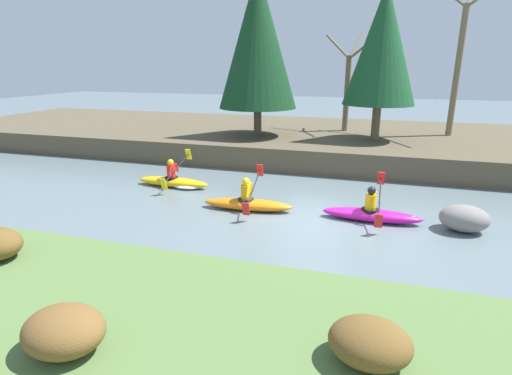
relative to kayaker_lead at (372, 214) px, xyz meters
The scene contains 13 objects.
ground_plane 1.69m from the kayaker_lead, 159.62° to the right, with size 90.00×90.00×0.00m, color slate.
riverbank_near 7.04m from the kayaker_lead, 102.87° to the right, with size 44.00×5.10×0.56m.
riverbank_far 9.57m from the kayaker_lead, 99.44° to the left, with size 44.00×10.44×0.98m.
conifer_tree_far_left 10.27m from the kayaker_lead, 127.63° to the left, with size 3.56×3.56×7.25m.
conifer_tree_left 8.93m from the kayaker_lead, 91.09° to the left, with size 3.07×3.07×6.48m.
bare_tree_upstream 10.45m from the kayaker_lead, 99.39° to the left, with size 2.70×2.67×4.82m.
bare_tree_mid_upstream 11.28m from the kayaker_lead, 71.86° to the left, with size 4.21×4.16×7.70m.
shrub_clump_second 8.35m from the kayaker_lead, 117.18° to the right, with size 1.11×0.93×0.60m.
shrub_clump_third 6.49m from the kayaker_lead, 89.51° to the right, with size 1.05×0.88×0.57m.
kayaker_lead is the anchor object (origin of this frame).
kayaker_middle 3.60m from the kayaker_lead, behind, with size 2.79×2.07×1.20m.
kayaker_trailing 6.94m from the kayaker_lead, 168.82° to the left, with size 2.77×2.06×1.20m.
boulder_midstream 2.31m from the kayaker_lead, ahead, with size 1.23×0.96×0.70m.
Camera 1 is at (1.47, -10.35, 4.21)m, focal length 28.00 mm.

